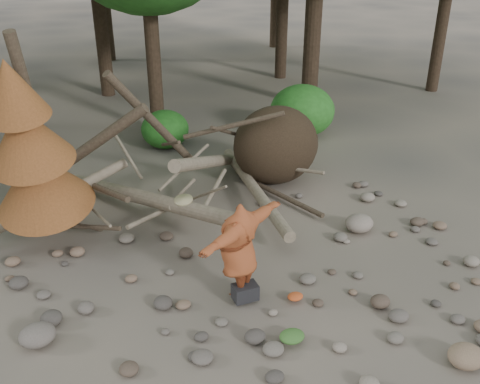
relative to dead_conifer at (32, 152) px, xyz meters
name	(u,v)px	position (x,y,z in m)	size (l,w,h in m)	color
ground	(261,301)	(3.12, -3.37, -2.11)	(120.00, 120.00, 0.00)	#514C44
deadfall_pile	(256,151)	(5.13, 0.87, -1.16)	(8.55, 5.24, 3.30)	#332619
dead_conifer	(32,152)	(0.00, 0.00, 0.00)	(2.06, 2.16, 4.35)	#4C3F30
bush_mid	(165,129)	(3.92, 4.43, -1.55)	(1.40, 1.40, 1.12)	#24691E
bush_right	(302,111)	(8.12, 3.63, -1.31)	(2.00, 2.00, 1.60)	#2E7D26
frisbee_thrower	(239,251)	(2.81, -3.12, -1.14)	(2.21, 1.60, 2.13)	#9A4522
backpack	(245,295)	(2.87, -3.26, -1.97)	(0.43, 0.29, 0.29)	black
cloth_green	(292,339)	(3.08, -4.50, -2.03)	(0.41, 0.34, 0.15)	#386729
cloth_orange	(295,299)	(3.66, -3.62, -2.06)	(0.29, 0.23, 0.10)	#C24D21
boulder_front_right	(466,356)	(5.18, -6.00, -1.95)	(0.55, 0.49, 0.33)	#866C53
boulder_mid_right	(359,223)	(6.14, -2.09, -1.93)	(0.62, 0.56, 0.37)	gray
boulder_mid_left	(37,335)	(-0.52, -2.85, -1.94)	(0.57, 0.51, 0.34)	#696159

